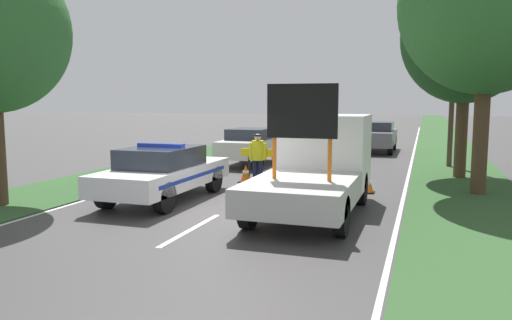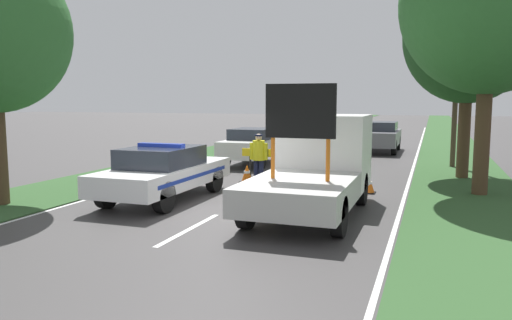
{
  "view_description": "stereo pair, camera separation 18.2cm",
  "coord_description": "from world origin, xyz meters",
  "px_view_note": "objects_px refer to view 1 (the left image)",
  "views": [
    {
      "loc": [
        4.58,
        -11.07,
        2.72
      ],
      "look_at": [
        0.3,
        1.57,
        1.1
      ],
      "focal_mm": 35.0,
      "sensor_mm": 36.0,
      "label": 1
    },
    {
      "loc": [
        4.75,
        -11.01,
        2.72
      ],
      "look_at": [
        0.3,
        1.57,
        1.1
      ],
      "focal_mm": 35.0,
      "sensor_mm": 36.0,
      "label": 2
    }
  ],
  "objects_px": {
    "work_truck": "(317,164)",
    "traffic_cone_near_truck": "(246,173)",
    "queued_car_van_white": "(251,145)",
    "roadside_tree_near_left": "(466,37)",
    "pedestrian_civilian": "(287,158)",
    "utility_pole": "(453,86)",
    "traffic_cone_near_police": "(261,196)",
    "queued_car_suv_grey": "(376,136)",
    "police_officer": "(258,155)",
    "roadside_tree_mid_left": "(488,2)",
    "police_car": "(164,172)",
    "road_barrier": "(281,156)",
    "traffic_cone_centre_front": "(368,184)"
  },
  "relations": [
    {
      "from": "work_truck",
      "to": "traffic_cone_near_truck",
      "type": "distance_m",
      "value": 4.54
    },
    {
      "from": "roadside_tree_mid_left",
      "to": "roadside_tree_near_left",
      "type": "bearing_deg",
      "value": 95.56
    },
    {
      "from": "police_officer",
      "to": "roadside_tree_mid_left",
      "type": "distance_m",
      "value": 7.84
    },
    {
      "from": "road_barrier",
      "to": "traffic_cone_centre_front",
      "type": "relative_size",
      "value": 5.18
    },
    {
      "from": "work_truck",
      "to": "roadside_tree_mid_left",
      "type": "height_order",
      "value": "roadside_tree_mid_left"
    },
    {
      "from": "traffic_cone_near_truck",
      "to": "utility_pole",
      "type": "distance_m",
      "value": 9.5
    },
    {
      "from": "road_barrier",
      "to": "queued_car_van_white",
      "type": "bearing_deg",
      "value": 126.18
    },
    {
      "from": "traffic_cone_near_police",
      "to": "traffic_cone_near_truck",
      "type": "relative_size",
      "value": 0.82
    },
    {
      "from": "road_barrier",
      "to": "roadside_tree_mid_left",
      "type": "distance_m",
      "value": 7.39
    },
    {
      "from": "roadside_tree_mid_left",
      "to": "road_barrier",
      "type": "bearing_deg",
      "value": -179.75
    },
    {
      "from": "queued_car_suv_grey",
      "to": "utility_pole",
      "type": "xyz_separation_m",
      "value": [
        3.37,
        -5.11,
        2.43
      ]
    },
    {
      "from": "road_barrier",
      "to": "utility_pole",
      "type": "bearing_deg",
      "value": 54.07
    },
    {
      "from": "police_officer",
      "to": "queued_car_van_white",
      "type": "xyz_separation_m",
      "value": [
        -1.96,
        4.92,
        -0.17
      ]
    },
    {
      "from": "roadside_tree_near_left",
      "to": "roadside_tree_mid_left",
      "type": "relative_size",
      "value": 0.9
    },
    {
      "from": "work_truck",
      "to": "traffic_cone_near_truck",
      "type": "height_order",
      "value": "work_truck"
    },
    {
      "from": "pedestrian_civilian",
      "to": "roadside_tree_mid_left",
      "type": "xyz_separation_m",
      "value": [
        5.41,
        1.0,
        4.43
      ]
    },
    {
      "from": "roadside_tree_near_left",
      "to": "utility_pole",
      "type": "xyz_separation_m",
      "value": [
        -0.22,
        2.9,
        -1.56
      ]
    },
    {
      "from": "pedestrian_civilian",
      "to": "queued_car_van_white",
      "type": "xyz_separation_m",
      "value": [
        -3.01,
        5.23,
        -0.14
      ]
    },
    {
      "from": "road_barrier",
      "to": "roadside_tree_near_left",
      "type": "xyz_separation_m",
      "value": [
        5.58,
        3.2,
        3.92
      ]
    },
    {
      "from": "traffic_cone_centre_front",
      "to": "utility_pole",
      "type": "relative_size",
      "value": 0.08
    },
    {
      "from": "road_barrier",
      "to": "queued_car_van_white",
      "type": "distance_m",
      "value": 4.95
    },
    {
      "from": "queued_car_van_white",
      "to": "roadside_tree_mid_left",
      "type": "relative_size",
      "value": 0.52
    },
    {
      "from": "road_barrier",
      "to": "roadside_tree_near_left",
      "type": "height_order",
      "value": "roadside_tree_near_left"
    },
    {
      "from": "pedestrian_civilian",
      "to": "roadside_tree_near_left",
      "type": "bearing_deg",
      "value": 39.3
    },
    {
      "from": "queued_car_van_white",
      "to": "roadside_tree_near_left",
      "type": "height_order",
      "value": "roadside_tree_near_left"
    },
    {
      "from": "work_truck",
      "to": "traffic_cone_near_truck",
      "type": "bearing_deg",
      "value": -48.2
    },
    {
      "from": "traffic_cone_centre_front",
      "to": "traffic_cone_near_truck",
      "type": "relative_size",
      "value": 0.88
    },
    {
      "from": "police_car",
      "to": "utility_pole",
      "type": "bearing_deg",
      "value": 56.62
    },
    {
      "from": "police_officer",
      "to": "queued_car_van_white",
      "type": "distance_m",
      "value": 5.3
    },
    {
      "from": "traffic_cone_near_police",
      "to": "roadside_tree_near_left",
      "type": "bearing_deg",
      "value": 52.08
    },
    {
      "from": "police_car",
      "to": "road_barrier",
      "type": "bearing_deg",
      "value": 62.19
    },
    {
      "from": "road_barrier",
      "to": "traffic_cone_near_truck",
      "type": "distance_m",
      "value": 1.33
    },
    {
      "from": "police_officer",
      "to": "traffic_cone_centre_front",
      "type": "relative_size",
      "value": 3.13
    },
    {
      "from": "traffic_cone_centre_front",
      "to": "roadside_tree_mid_left",
      "type": "height_order",
      "value": "roadside_tree_mid_left"
    },
    {
      "from": "police_officer",
      "to": "queued_car_suv_grey",
      "type": "xyz_separation_m",
      "value": [
        2.56,
        11.88,
        -0.14
      ]
    },
    {
      "from": "traffic_cone_centre_front",
      "to": "roadside_tree_near_left",
      "type": "height_order",
      "value": "roadside_tree_near_left"
    },
    {
      "from": "utility_pole",
      "to": "police_officer",
      "type": "bearing_deg",
      "value": -131.23
    },
    {
      "from": "work_truck",
      "to": "roadside_tree_mid_left",
      "type": "relative_size",
      "value": 0.66
    },
    {
      "from": "queued_car_van_white",
      "to": "roadside_tree_near_left",
      "type": "relative_size",
      "value": 0.58
    },
    {
      "from": "police_officer",
      "to": "utility_pole",
      "type": "height_order",
      "value": "utility_pole"
    },
    {
      "from": "traffic_cone_near_police",
      "to": "queued_car_suv_grey",
      "type": "distance_m",
      "value": 14.71
    },
    {
      "from": "queued_car_van_white",
      "to": "roadside_tree_mid_left",
      "type": "xyz_separation_m",
      "value": [
        8.42,
        -4.23,
        4.57
      ]
    },
    {
      "from": "traffic_cone_centre_front",
      "to": "queued_car_van_white",
      "type": "bearing_deg",
      "value": 137.32
    },
    {
      "from": "queued_car_suv_grey",
      "to": "roadside_tree_mid_left",
      "type": "height_order",
      "value": "roadside_tree_mid_left"
    },
    {
      "from": "police_officer",
      "to": "road_barrier",
      "type": "bearing_deg",
      "value": -129.56
    },
    {
      "from": "police_car",
      "to": "traffic_cone_near_truck",
      "type": "bearing_deg",
      "value": 76.95
    },
    {
      "from": "queued_car_suv_grey",
      "to": "queued_car_van_white",
      "type": "bearing_deg",
      "value": 56.99
    },
    {
      "from": "road_barrier",
      "to": "traffic_cone_near_police",
      "type": "xyz_separation_m",
      "value": [
        0.44,
        -3.4,
        -0.68
      ]
    },
    {
      "from": "pedestrian_civilian",
      "to": "utility_pole",
      "type": "relative_size",
      "value": 0.26
    },
    {
      "from": "police_car",
      "to": "traffic_cone_centre_front",
      "type": "relative_size",
      "value": 9.13
    }
  ]
}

